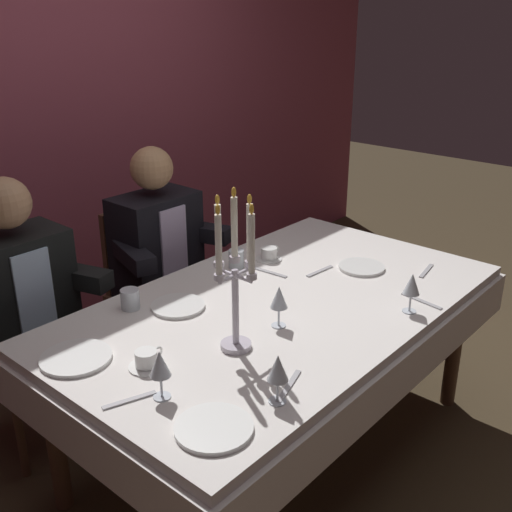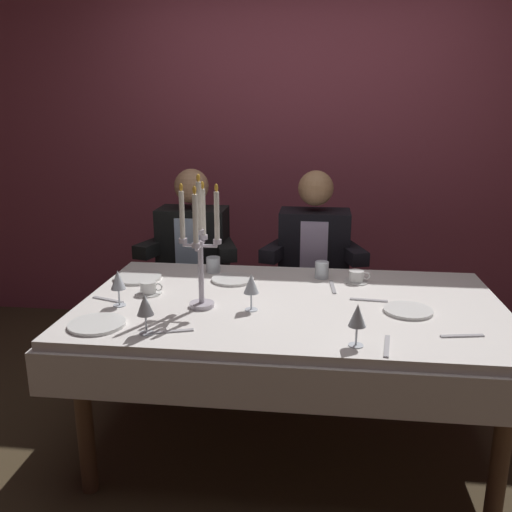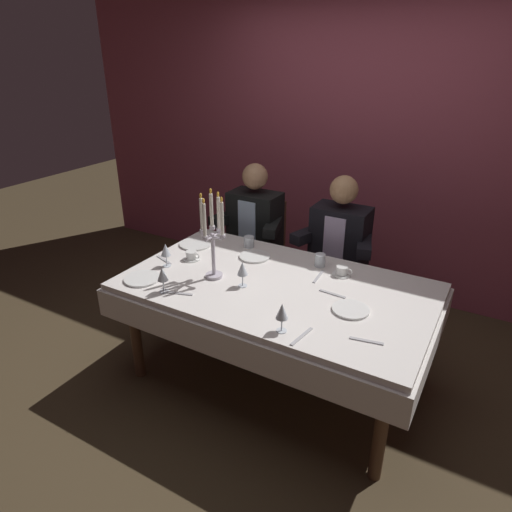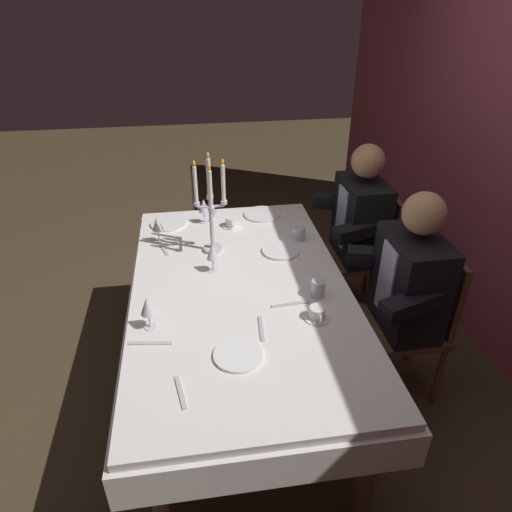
{
  "view_description": "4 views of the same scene",
  "coord_description": "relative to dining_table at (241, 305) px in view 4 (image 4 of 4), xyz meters",
  "views": [
    {
      "loc": [
        -1.76,
        -1.4,
        1.86
      ],
      "look_at": [
        -0.08,
        0.06,
        0.95
      ],
      "focal_mm": 42.96,
      "sensor_mm": 36.0,
      "label": 1
    },
    {
      "loc": [
        0.11,
        -2.28,
        1.58
      ],
      "look_at": [
        -0.17,
        0.07,
        0.93
      ],
      "focal_mm": 37.29,
      "sensor_mm": 36.0,
      "label": 2
    },
    {
      "loc": [
        1.13,
        -2.21,
        2.08
      ],
      "look_at": [
        -0.18,
        0.06,
        0.87
      ],
      "focal_mm": 31.64,
      "sensor_mm": 36.0,
      "label": 3
    },
    {
      "loc": [
        1.93,
        -0.21,
        2.09
      ],
      "look_at": [
        -0.0,
        0.08,
        0.91
      ],
      "focal_mm": 32.19,
      "sensor_mm": 36.0,
      "label": 4
    }
  ],
  "objects": [
    {
      "name": "dinner_plate_0",
      "position": [
        -0.31,
        0.27,
        0.13
      ],
      "size": [
        0.22,
        0.22,
        0.01
      ],
      "primitive_type": "cylinder",
      "color": "white",
      "rests_on": "dining_table"
    },
    {
      "name": "dinner_plate_3",
      "position": [
        -0.81,
        0.24,
        0.13
      ],
      "size": [
        0.24,
        0.24,
        0.01
      ],
      "primitive_type": "cylinder",
      "color": "white",
      "rests_on": "dining_table"
    },
    {
      "name": "knife_4",
      "position": [
        0.19,
        0.22,
        0.12
      ],
      "size": [
        0.03,
        0.19,
        0.01
      ],
      "primitive_type": "cube",
      "rotation": [
        0.0,
        0.0,
        1.65
      ],
      "color": "#B7B7BC",
      "rests_on": "dining_table"
    },
    {
      "name": "wine_glass_3",
      "position": [
        -0.54,
        -0.43,
        0.24
      ],
      "size": [
        0.07,
        0.07,
        0.16
      ],
      "color": "silver",
      "rests_on": "dining_table"
    },
    {
      "name": "ground_plane",
      "position": [
        0.0,
        0.0,
        -0.62
      ],
      "size": [
        12.0,
        12.0,
        0.0
      ],
      "primitive_type": "plane",
      "color": "#413421"
    },
    {
      "name": "wine_glass_1",
      "position": [
        0.26,
        -0.44,
        0.23
      ],
      "size": [
        0.07,
        0.07,
        0.16
      ],
      "color": "silver",
      "rests_on": "dining_table"
    },
    {
      "name": "dinner_plate_2",
      "position": [
        -0.76,
        -0.37,
        0.13
      ],
      "size": [
        0.23,
        0.23,
        0.01
      ],
      "primitive_type": "cylinder",
      "color": "white",
      "rests_on": "dining_table"
    },
    {
      "name": "fork_3",
      "position": [
        0.35,
        0.05,
        0.12
      ],
      "size": [
        0.17,
        0.03,
        0.01
      ],
      "primitive_type": "cube",
      "rotation": [
        0.0,
        0.0,
        -0.08
      ],
      "color": "#B7B7BC",
      "rests_on": "dining_table"
    },
    {
      "name": "candelabra",
      "position": [
        -0.39,
        -0.11,
        0.4
      ],
      "size": [
        0.19,
        0.19,
        0.59
      ],
      "color": "silver",
      "rests_on": "dining_table"
    },
    {
      "name": "dinner_plate_1",
      "position": [
        0.51,
        -0.07,
        0.13
      ],
      "size": [
        0.21,
        0.21,
        0.01
      ],
      "primitive_type": "cylinder",
      "color": "white",
      "rests_on": "dining_table"
    },
    {
      "name": "water_tumbler_1",
      "position": [
        -0.44,
        0.41,
        0.16
      ],
      "size": [
        0.08,
        0.08,
        0.08
      ],
      "primitive_type": "cylinder",
      "color": "silver",
      "rests_on": "dining_table"
    },
    {
      "name": "spoon_5",
      "position": [
        -0.84,
        -0.08,
        0.12
      ],
      "size": [
        0.17,
        0.07,
        0.01
      ],
      "primitive_type": "cube",
      "rotation": [
        0.0,
        0.0,
        -0.34
      ],
      "color": "#B7B7BC",
      "rests_on": "dining_table"
    },
    {
      "name": "dining_table",
      "position": [
        0.0,
        0.0,
        0.0
      ],
      "size": [
        1.94,
        1.14,
        0.74
      ],
      "color": "silver",
      "rests_on": "ground_plane"
    },
    {
      "name": "seated_diner_0",
      "position": [
        -0.66,
        0.89,
        0.11
      ],
      "size": [
        0.63,
        0.48,
        1.24
      ],
      "color": "brown",
      "rests_on": "ground_plane"
    },
    {
      "name": "spoon_2",
      "position": [
        0.67,
        -0.31,
        0.12
      ],
      "size": [
        0.17,
        0.05,
        0.01
      ],
      "primitive_type": "cube",
      "rotation": [
        0.0,
        0.0,
        0.18
      ],
      "color": "#B7B7BC",
      "rests_on": "dining_table"
    },
    {
      "name": "seated_diner_1",
      "position": [
        0.09,
        0.89,
        0.11
      ],
      "size": [
        0.63,
        0.48,
        1.24
      ],
      "color": "brown",
      "rests_on": "ground_plane"
    },
    {
      "name": "coffee_cup_1",
      "position": [
        -0.68,
        0.02,
        0.15
      ],
      "size": [
        0.13,
        0.12,
        0.06
      ],
      "color": "white",
      "rests_on": "dining_table"
    },
    {
      "name": "wine_glass_2",
      "position": [
        -0.17,
        -0.13,
        0.24
      ],
      "size": [
        0.07,
        0.07,
        0.16
      ],
      "color": "silver",
      "rests_on": "dining_table"
    },
    {
      "name": "knife_1",
      "position": [
        0.38,
        -0.44,
        0.12
      ],
      "size": [
        0.05,
        0.19,
        0.01
      ],
      "primitive_type": "cube",
      "rotation": [
        0.0,
        0.0,
        1.43
      ],
      "color": "#B7B7BC",
      "rests_on": "dining_table"
    },
    {
      "name": "water_tumbler_0",
      "position": [
        0.14,
        0.37,
        0.16
      ],
      "size": [
        0.07,
        0.07,
        0.09
      ],
      "primitive_type": "cylinder",
      "color": "silver",
      "rests_on": "dining_table"
    },
    {
      "name": "wine_glass_0",
      "position": [
        -0.76,
        -0.14,
        0.24
      ],
      "size": [
        0.07,
        0.07,
        0.16
      ],
      "color": "silver",
      "rests_on": "dining_table"
    },
    {
      "name": "coffee_cup_0",
      "position": [
        0.31,
        0.32,
        0.15
      ],
      "size": [
        0.13,
        0.12,
        0.06
      ],
      "color": "white",
      "rests_on": "dining_table"
    },
    {
      "name": "knife_0",
      "position": [
        -0.46,
        -0.4,
        0.12
      ],
      "size": [
        0.19,
        0.08,
        0.01
      ],
      "primitive_type": "cube",
      "rotation": [
        0.0,
        0.0,
        0.32
      ],
      "color": "#B7B7BC",
      "rests_on": "dining_table"
    }
  ]
}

